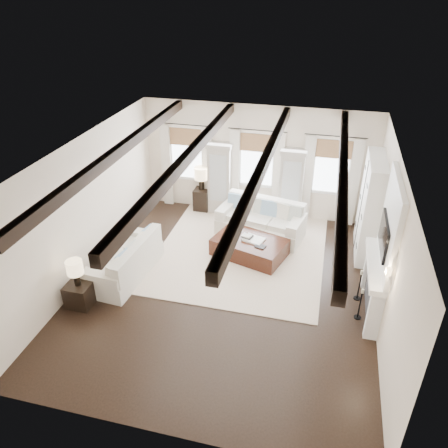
% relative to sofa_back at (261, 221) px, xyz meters
% --- Properties ---
extents(ground, '(7.50, 7.50, 0.00)m').
position_rel_sofa_back_xyz_m(ground, '(-0.38, -2.54, -0.40)').
color(ground, black).
rests_on(ground, ground).
extents(room_shell, '(6.54, 7.54, 3.22)m').
position_rel_sofa_back_xyz_m(room_shell, '(0.36, -1.64, 1.49)').
color(room_shell, '#F8E6CE').
rests_on(room_shell, ground).
extents(area_rug, '(4.14, 4.65, 0.02)m').
position_rel_sofa_back_xyz_m(area_rug, '(-0.34, -0.96, -0.39)').
color(area_rug, beige).
rests_on(area_rug, ground).
extents(sofa_back, '(2.43, 1.47, 0.97)m').
position_rel_sofa_back_xyz_m(sofa_back, '(0.00, 0.00, 0.00)').
color(sofa_back, silver).
rests_on(sofa_back, ground).
extents(sofa_left, '(1.12, 2.19, 0.91)m').
position_rel_sofa_back_xyz_m(sofa_left, '(-2.70, -2.62, -0.03)').
color(sofa_left, silver).
rests_on(sofa_left, ground).
extents(ottoman, '(1.98, 1.54, 0.46)m').
position_rel_sofa_back_xyz_m(ottoman, '(-0.10, -1.10, -0.17)').
color(ottoman, black).
rests_on(ottoman, ground).
extents(tray, '(0.59, 0.51, 0.04)m').
position_rel_sofa_back_xyz_m(tray, '(-0.01, -1.10, 0.08)').
color(tray, white).
rests_on(tray, ottoman).
extents(book_lower, '(0.31, 0.27, 0.04)m').
position_rel_sofa_back_xyz_m(book_lower, '(-0.18, -1.05, 0.12)').
color(book_lower, '#262628').
rests_on(book_lower, tray).
extents(book_upper, '(0.26, 0.23, 0.03)m').
position_rel_sofa_back_xyz_m(book_upper, '(-0.19, -1.09, 0.15)').
color(book_upper, beige).
rests_on(book_upper, book_lower).
extents(book_loose, '(0.28, 0.24, 0.03)m').
position_rel_sofa_back_xyz_m(book_loose, '(0.21, -1.36, 0.07)').
color(book_loose, '#262628').
rests_on(book_loose, ottoman).
extents(side_table_front, '(0.52, 0.52, 0.52)m').
position_rel_sofa_back_xyz_m(side_table_front, '(-3.24, -3.82, -0.14)').
color(side_table_front, black).
rests_on(side_table_front, ground).
extents(lamp_front, '(0.34, 0.34, 0.59)m').
position_rel_sofa_back_xyz_m(lamp_front, '(-3.24, -3.82, 0.53)').
color(lamp_front, black).
rests_on(lamp_front, side_table_front).
extents(side_table_back, '(0.44, 0.44, 0.67)m').
position_rel_sofa_back_xyz_m(side_table_back, '(-1.96, 0.98, -0.07)').
color(side_table_back, black).
rests_on(side_table_back, ground).
extents(lamp_back, '(0.40, 0.40, 0.69)m').
position_rel_sofa_back_xyz_m(lamp_back, '(-1.96, 0.98, 0.74)').
color(lamp_back, black).
rests_on(lamp_back, side_table_back).
extents(candlestick_near, '(0.15, 0.15, 0.74)m').
position_rel_sofa_back_xyz_m(candlestick_near, '(2.52, -2.84, -0.09)').
color(candlestick_near, black).
rests_on(candlestick_near, ground).
extents(candlestick_far, '(0.15, 0.15, 0.75)m').
position_rel_sofa_back_xyz_m(candlestick_far, '(2.52, -2.21, -0.09)').
color(candlestick_far, black).
rests_on(candlestick_far, ground).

